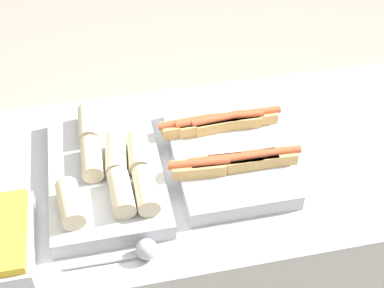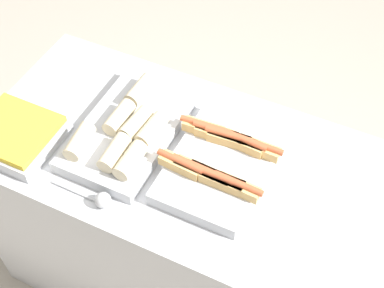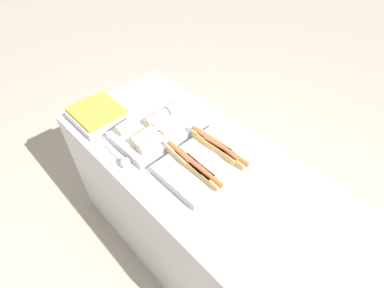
% 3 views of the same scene
% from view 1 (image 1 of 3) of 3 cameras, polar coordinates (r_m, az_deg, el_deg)
% --- Properties ---
extents(counter, '(1.76, 0.74, 0.91)m').
position_cam_1_polar(counter, '(1.91, 3.23, -11.50)').
color(counter, '#B7BABF').
rests_on(counter, ground_plane).
extents(tray_hotdogs, '(0.37, 0.46, 0.10)m').
position_cam_1_polar(tray_hotdogs, '(1.54, 3.66, -0.58)').
color(tray_hotdogs, '#B7BABF').
rests_on(tray_hotdogs, counter).
extents(tray_wraps, '(0.31, 0.51, 0.11)m').
position_cam_1_polar(tray_wraps, '(1.49, -9.06, -2.72)').
color(tray_wraps, '#B7BABF').
rests_on(tray_wraps, counter).
extents(serving_spoon_near, '(0.23, 0.05, 0.05)m').
position_cam_1_polar(serving_spoon_near, '(1.32, -5.35, -11.26)').
color(serving_spoon_near, '#B2B5BA').
rests_on(serving_spoon_near, counter).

